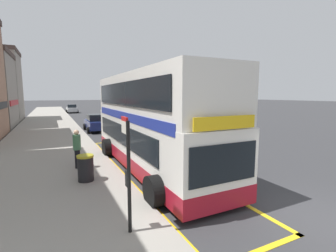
# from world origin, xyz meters

# --- Properties ---
(ground_plane) EXTENTS (260.00, 260.00, 0.00)m
(ground_plane) POSITION_xyz_m (0.00, 32.00, 0.00)
(ground_plane) COLOR #333335
(pavement_near) EXTENTS (6.00, 76.00, 0.14)m
(pavement_near) POSITION_xyz_m (-7.00, 32.00, 0.07)
(pavement_near) COLOR gray
(pavement_near) RESTS_ON ground
(double_decker_bus) EXTENTS (3.29, 10.78, 4.40)m
(double_decker_bus) POSITION_xyz_m (-2.46, 6.90, 2.06)
(double_decker_bus) COLOR white
(double_decker_bus) RESTS_ON ground
(bus_bay_markings) EXTENTS (2.84, 13.94, 0.01)m
(bus_bay_markings) POSITION_xyz_m (-2.58, 6.95, 0.01)
(bus_bay_markings) COLOR gold
(bus_bay_markings) RESTS_ON ground
(bus_stop_sign) EXTENTS (0.09, 0.51, 2.80)m
(bus_stop_sign) POSITION_xyz_m (-5.04, 1.92, 1.77)
(bus_stop_sign) COLOR black
(bus_stop_sign) RESTS_ON pavement_near
(parked_car_silver_across) EXTENTS (2.09, 4.20, 1.62)m
(parked_car_silver_across) POSITION_xyz_m (-3.00, 45.95, 0.80)
(parked_car_silver_across) COLOR #B2B5BA
(parked_car_silver_across) RESTS_ON ground
(parked_car_navy_far) EXTENTS (2.09, 4.20, 1.62)m
(parked_car_navy_far) POSITION_xyz_m (-2.76, 19.91, 0.80)
(parked_car_navy_far) COLOR navy
(parked_car_navy_far) RESTS_ON ground
(pedestrian_waiting_near_sign) EXTENTS (0.34, 0.34, 1.77)m
(pedestrian_waiting_near_sign) POSITION_xyz_m (-5.65, 7.81, 1.11)
(pedestrian_waiting_near_sign) COLOR black
(pedestrian_waiting_near_sign) RESTS_ON pavement_near
(litter_bin) EXTENTS (0.63, 0.63, 1.02)m
(litter_bin) POSITION_xyz_m (-5.53, 5.97, 0.65)
(litter_bin) COLOR black
(litter_bin) RESTS_ON pavement_near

